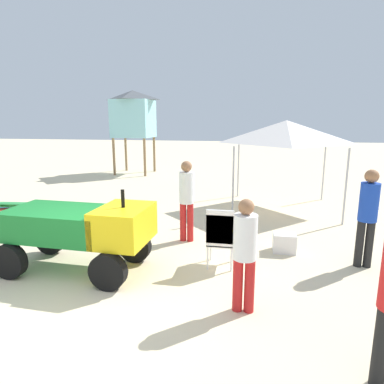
{
  "coord_description": "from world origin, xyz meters",
  "views": [
    {
      "loc": [
        2.4,
        -4.3,
        2.6
      ],
      "look_at": [
        1.02,
        3.12,
        0.99
      ],
      "focal_mm": 31.28,
      "sensor_mm": 36.0,
      "label": 1
    }
  ],
  "objects_px": {
    "utility_cart": "(81,228)",
    "surfboard_pile": "(22,210)",
    "popup_canopy": "(286,132)",
    "cooler_box": "(284,243)",
    "lifeguard_tower": "(133,114)",
    "lifeguard_near_right": "(368,212)",
    "lifeguard_near_center": "(187,196)",
    "stacked_plastic_chairs": "(220,233)",
    "lifeguard_near_left": "(245,249)"
  },
  "relations": [
    {
      "from": "lifeguard_tower",
      "to": "lifeguard_near_right",
      "type": "bearing_deg",
      "value": -51.23
    },
    {
      "from": "lifeguard_near_right",
      "to": "cooler_box",
      "type": "xyz_separation_m",
      "value": [
        -1.34,
        0.47,
        -0.84
      ]
    },
    {
      "from": "utility_cart",
      "to": "cooler_box",
      "type": "bearing_deg",
      "value": 23.17
    },
    {
      "from": "stacked_plastic_chairs",
      "to": "lifeguard_near_right",
      "type": "xyz_separation_m",
      "value": [
        2.55,
        0.52,
        0.38
      ]
    },
    {
      "from": "surfboard_pile",
      "to": "lifeguard_near_left",
      "type": "relative_size",
      "value": 1.64
    },
    {
      "from": "surfboard_pile",
      "to": "lifeguard_near_center",
      "type": "height_order",
      "value": "lifeguard_near_center"
    },
    {
      "from": "utility_cart",
      "to": "lifeguard_near_right",
      "type": "height_order",
      "value": "lifeguard_near_right"
    },
    {
      "from": "utility_cart",
      "to": "lifeguard_near_left",
      "type": "distance_m",
      "value": 2.95
    },
    {
      "from": "utility_cart",
      "to": "stacked_plastic_chairs",
      "type": "height_order",
      "value": "utility_cart"
    },
    {
      "from": "lifeguard_near_right",
      "to": "stacked_plastic_chairs",
      "type": "bearing_deg",
      "value": -168.4
    },
    {
      "from": "surfboard_pile",
      "to": "cooler_box",
      "type": "relative_size",
      "value": 5.89
    },
    {
      "from": "surfboard_pile",
      "to": "lifeguard_tower",
      "type": "xyz_separation_m",
      "value": [
        0.19,
        8.3,
        2.7
      ]
    },
    {
      "from": "stacked_plastic_chairs",
      "to": "popup_canopy",
      "type": "relative_size",
      "value": 0.39
    },
    {
      "from": "stacked_plastic_chairs",
      "to": "lifeguard_near_center",
      "type": "height_order",
      "value": "lifeguard_near_center"
    },
    {
      "from": "surfboard_pile",
      "to": "lifeguard_near_left",
      "type": "distance_m",
      "value": 6.96
    },
    {
      "from": "lifeguard_near_right",
      "to": "lifeguard_tower",
      "type": "relative_size",
      "value": 0.44
    },
    {
      "from": "lifeguard_tower",
      "to": "lifeguard_near_center",
      "type": "bearing_deg",
      "value": -63.74
    },
    {
      "from": "lifeguard_near_center",
      "to": "popup_canopy",
      "type": "xyz_separation_m",
      "value": [
        2.29,
        3.29,
        1.26
      ]
    },
    {
      "from": "lifeguard_near_right",
      "to": "popup_canopy",
      "type": "relative_size",
      "value": 0.62
    },
    {
      "from": "utility_cart",
      "to": "lifeguard_tower",
      "type": "bearing_deg",
      "value": 105.33
    },
    {
      "from": "lifeguard_near_right",
      "to": "cooler_box",
      "type": "relative_size",
      "value": 3.98
    },
    {
      "from": "cooler_box",
      "to": "lifeguard_tower",
      "type": "bearing_deg",
      "value": 124.98
    },
    {
      "from": "utility_cart",
      "to": "lifeguard_near_center",
      "type": "relative_size",
      "value": 1.46
    },
    {
      "from": "surfboard_pile",
      "to": "lifeguard_near_left",
      "type": "height_order",
      "value": "lifeguard_near_left"
    },
    {
      "from": "lifeguard_near_center",
      "to": "cooler_box",
      "type": "xyz_separation_m",
      "value": [
        2.07,
        -0.27,
        -0.84
      ]
    },
    {
      "from": "lifeguard_near_left",
      "to": "lifeguard_tower",
      "type": "distance_m",
      "value": 13.25
    },
    {
      "from": "lifeguard_near_left",
      "to": "lifeguard_near_right",
      "type": "distance_m",
      "value": 2.81
    },
    {
      "from": "surfboard_pile",
      "to": "lifeguard_near_right",
      "type": "bearing_deg",
      "value": -10.89
    },
    {
      "from": "surfboard_pile",
      "to": "popup_canopy",
      "type": "xyz_separation_m",
      "value": [
        6.98,
        2.46,
        2.04
      ]
    },
    {
      "from": "stacked_plastic_chairs",
      "to": "lifeguard_near_left",
      "type": "height_order",
      "value": "lifeguard_near_left"
    },
    {
      "from": "stacked_plastic_chairs",
      "to": "popup_canopy",
      "type": "bearing_deg",
      "value": 72.63
    },
    {
      "from": "lifeguard_tower",
      "to": "utility_cart",
      "type": "bearing_deg",
      "value": -74.67
    },
    {
      "from": "surfboard_pile",
      "to": "lifeguard_near_center",
      "type": "relative_size",
      "value": 1.49
    },
    {
      "from": "utility_cart",
      "to": "surfboard_pile",
      "type": "height_order",
      "value": "utility_cart"
    },
    {
      "from": "surfboard_pile",
      "to": "lifeguard_near_left",
      "type": "xyz_separation_m",
      "value": [
        6.02,
        -3.43,
        0.67
      ]
    },
    {
      "from": "lifeguard_near_left",
      "to": "lifeguard_near_right",
      "type": "xyz_separation_m",
      "value": [
        2.09,
        1.87,
        0.12
      ]
    },
    {
      "from": "lifeguard_near_center",
      "to": "lifeguard_near_right",
      "type": "bearing_deg",
      "value": -12.1
    },
    {
      "from": "popup_canopy",
      "to": "cooler_box",
      "type": "relative_size",
      "value": 6.39
    },
    {
      "from": "lifeguard_near_center",
      "to": "lifeguard_near_right",
      "type": "distance_m",
      "value": 3.49
    },
    {
      "from": "lifeguard_near_center",
      "to": "lifeguard_near_right",
      "type": "xyz_separation_m",
      "value": [
        3.41,
        -0.73,
        0.01
      ]
    },
    {
      "from": "popup_canopy",
      "to": "cooler_box",
      "type": "distance_m",
      "value": 4.13
    },
    {
      "from": "lifeguard_near_right",
      "to": "popup_canopy",
      "type": "bearing_deg",
      "value": 105.63
    },
    {
      "from": "stacked_plastic_chairs",
      "to": "cooler_box",
      "type": "height_order",
      "value": "stacked_plastic_chairs"
    },
    {
      "from": "lifeguard_near_center",
      "to": "popup_canopy",
      "type": "bearing_deg",
      "value": 55.18
    },
    {
      "from": "surfboard_pile",
      "to": "cooler_box",
      "type": "xyz_separation_m",
      "value": [
        6.76,
        -1.09,
        -0.05
      ]
    },
    {
      "from": "stacked_plastic_chairs",
      "to": "lifeguard_near_right",
      "type": "bearing_deg",
      "value": 11.6
    },
    {
      "from": "stacked_plastic_chairs",
      "to": "lifeguard_near_right",
      "type": "relative_size",
      "value": 0.62
    },
    {
      "from": "utility_cart",
      "to": "lifeguard_near_left",
      "type": "height_order",
      "value": "lifeguard_near_left"
    },
    {
      "from": "lifeguard_near_right",
      "to": "cooler_box",
      "type": "height_order",
      "value": "lifeguard_near_right"
    },
    {
      "from": "popup_canopy",
      "to": "lifeguard_near_center",
      "type": "bearing_deg",
      "value": -124.82
    }
  ]
}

